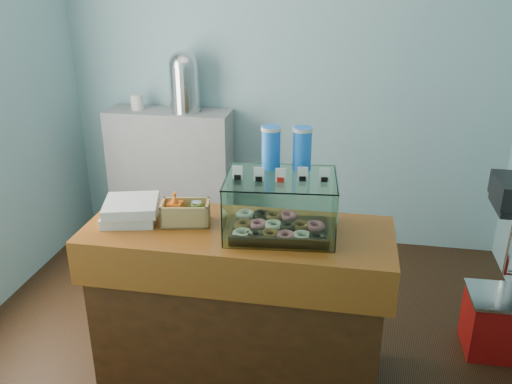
% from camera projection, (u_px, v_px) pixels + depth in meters
% --- Properties ---
extents(ground, '(3.50, 3.50, 0.00)m').
position_uv_depth(ground, '(248.00, 341.00, 3.37)').
color(ground, black).
rests_on(ground, ground).
extents(room_shell, '(3.54, 3.04, 2.82)m').
position_uv_depth(room_shell, '(251.00, 63.00, 2.72)').
color(room_shell, '#7EB1B7').
rests_on(room_shell, ground).
extents(counter, '(1.60, 0.60, 0.90)m').
position_uv_depth(counter, '(239.00, 302.00, 2.96)').
color(counter, '#48220D').
rests_on(counter, ground).
extents(back_shelf, '(1.00, 0.32, 1.10)m').
position_uv_depth(back_shelf, '(172.00, 176.00, 4.50)').
color(back_shelf, gray).
rests_on(back_shelf, ground).
extents(display_case, '(0.58, 0.45, 0.52)m').
position_uv_depth(display_case, '(281.00, 201.00, 2.72)').
color(display_case, black).
rests_on(display_case, counter).
extents(condiment_crate, '(0.27, 0.19, 0.18)m').
position_uv_depth(condiment_crate, '(184.00, 212.00, 2.83)').
color(condiment_crate, tan).
rests_on(condiment_crate, counter).
extents(pastry_boxes, '(0.34, 0.34, 0.11)m').
position_uv_depth(pastry_boxes, '(131.00, 210.00, 2.88)').
color(pastry_boxes, silver).
rests_on(pastry_boxes, counter).
extents(coffee_urn, '(0.26, 0.26, 0.48)m').
position_uv_depth(coffee_urn, '(184.00, 80.00, 4.17)').
color(coffee_urn, silver).
rests_on(coffee_urn, back_shelf).
extents(red_cooler, '(0.44, 0.34, 0.38)m').
position_uv_depth(red_cooler, '(503.00, 323.00, 3.22)').
color(red_cooler, '#B00F0E').
rests_on(red_cooler, ground).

